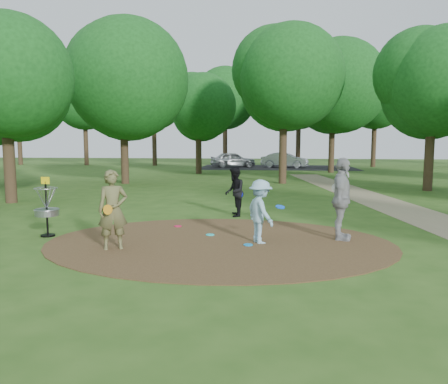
# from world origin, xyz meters

# --- Properties ---
(ground) EXTENTS (100.00, 100.00, 0.00)m
(ground) POSITION_xyz_m (0.00, 0.00, 0.00)
(ground) COLOR #2D5119
(ground) RESTS_ON ground
(dirt_clearing) EXTENTS (8.40, 8.40, 0.02)m
(dirt_clearing) POSITION_xyz_m (0.00, 0.00, 0.01)
(dirt_clearing) COLOR #47301C
(dirt_clearing) RESTS_ON ground
(parking_lot) EXTENTS (14.00, 8.00, 0.01)m
(parking_lot) POSITION_xyz_m (2.00, 30.00, 0.00)
(parking_lot) COLOR black
(parking_lot) RESTS_ON ground
(player_observer_with_disc) EXTENTS (0.78, 0.66, 1.82)m
(player_observer_with_disc) POSITION_xyz_m (-2.31, -0.87, 0.91)
(player_observer_with_disc) COLOR brown
(player_observer_with_disc) RESTS_ON ground
(player_throwing_with_disc) EXTENTS (1.11, 1.15, 1.54)m
(player_throwing_with_disc) POSITION_xyz_m (0.99, 0.06, 0.77)
(player_throwing_with_disc) COLOR #91C0D8
(player_throwing_with_disc) RESTS_ON ground
(player_walking_with_disc) EXTENTS (0.67, 0.83, 1.61)m
(player_walking_with_disc) POSITION_xyz_m (0.08, 3.76, 0.81)
(player_walking_with_disc) COLOR black
(player_walking_with_disc) RESTS_ON ground
(player_waiting_with_disc) EXTENTS (0.78, 1.29, 2.05)m
(player_waiting_with_disc) POSITION_xyz_m (2.97, 0.61, 1.03)
(player_waiting_with_disc) COLOR #9B9C9E
(player_waiting_with_disc) RESTS_ON ground
(disc_ground_cyan) EXTENTS (0.22, 0.22, 0.02)m
(disc_ground_cyan) POSITION_xyz_m (-0.32, 0.76, 0.03)
(disc_ground_cyan) COLOR #1CDEE3
(disc_ground_cyan) RESTS_ON dirt_clearing
(disc_ground_blue) EXTENTS (0.22, 0.22, 0.02)m
(disc_ground_blue) POSITION_xyz_m (0.72, -0.24, 0.03)
(disc_ground_blue) COLOR #0D93ED
(disc_ground_blue) RESTS_ON dirt_clearing
(disc_ground_red) EXTENTS (0.22, 0.22, 0.02)m
(disc_ground_red) POSITION_xyz_m (-1.39, 1.80, 0.03)
(disc_ground_red) COLOR #E31649
(disc_ground_red) RESTS_ON dirt_clearing
(car_left) EXTENTS (4.44, 2.77, 1.41)m
(car_left) POSITION_xyz_m (-2.07, 30.00, 0.71)
(car_left) COLOR #A5A8AC
(car_left) RESTS_ON ground
(car_right) EXTENTS (4.39, 2.24, 1.38)m
(car_right) POSITION_xyz_m (2.68, 29.86, 0.69)
(car_right) COLOR #AEAEB6
(car_right) RESTS_ON ground
(disc_golf_basket) EXTENTS (0.63, 0.63, 1.54)m
(disc_golf_basket) POSITION_xyz_m (-4.50, 0.30, 0.87)
(disc_golf_basket) COLOR black
(disc_golf_basket) RESTS_ON ground
(tree_ring) EXTENTS (37.66, 46.17, 9.87)m
(tree_ring) POSITION_xyz_m (2.28, 10.24, 5.36)
(tree_ring) COLOR #332316
(tree_ring) RESTS_ON ground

